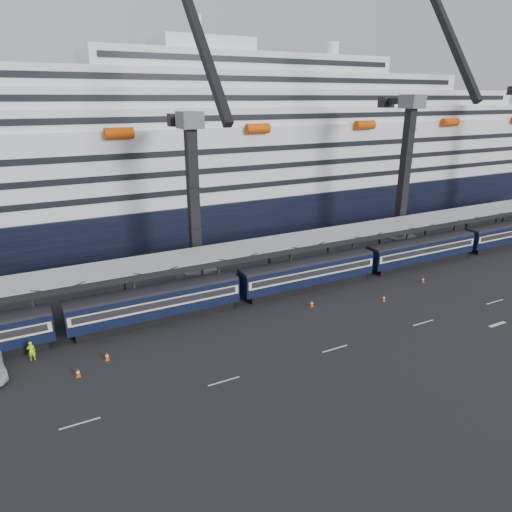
# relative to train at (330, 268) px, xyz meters

# --- Properties ---
(ground) EXTENTS (260.00, 260.00, 0.00)m
(ground) POSITION_rel_train_xyz_m (4.65, -10.00, -2.20)
(ground) COLOR black
(ground) RESTS_ON ground
(lane_markings) EXTENTS (111.00, 4.27, 0.02)m
(lane_markings) POSITION_rel_train_xyz_m (12.80, -15.23, -2.19)
(lane_markings) COLOR beige
(lane_markings) RESTS_ON ground
(train) EXTENTS (133.05, 3.00, 4.05)m
(train) POSITION_rel_train_xyz_m (0.00, 0.00, 0.00)
(train) COLOR black
(train) RESTS_ON ground
(canopy) EXTENTS (130.00, 6.25, 5.53)m
(canopy) POSITION_rel_train_xyz_m (4.65, 4.00, 3.05)
(canopy) COLOR gray
(canopy) RESTS_ON ground
(cruise_ship) EXTENTS (214.09, 28.84, 34.00)m
(cruise_ship) POSITION_rel_train_xyz_m (3.57, 35.99, 10.14)
(cruise_ship) COLOR black
(cruise_ship) RESTS_ON ground
(crane_dark_near) EXTENTS (4.50, 17.75, 35.08)m
(crane_dark_near) POSITION_rel_train_xyz_m (-15.35, 8.59, 9.73)
(crane_dark_near) COLOR #505358
(crane_dark_near) RESTS_ON ground
(crane_dark_mid) EXTENTS (4.50, 18.24, 39.64)m
(crane_dark_mid) POSITION_rel_train_xyz_m (19.65, 7.59, 11.16)
(crane_dark_mid) COLOR #505358
(crane_dark_mid) RESTS_ON ground
(worker) EXTENTS (0.77, 0.56, 1.97)m
(worker) POSITION_rel_train_xyz_m (-36.13, -2.53, -1.22)
(worker) COLOR #B8FF0D
(worker) RESTS_ON ground
(traffic_cone_a) EXTENTS (0.43, 0.43, 0.86)m
(traffic_cone_a) POSITION_rel_train_xyz_m (-32.64, -7.39, -1.78)
(traffic_cone_a) COLOR #D54406
(traffic_cone_a) RESTS_ON ground
(traffic_cone_b) EXTENTS (0.43, 0.43, 0.86)m
(traffic_cone_b) POSITION_rel_train_xyz_m (-29.83, -5.75, -1.77)
(traffic_cone_b) COLOR #D54406
(traffic_cone_b) RESTS_ON ground
(traffic_cone_c) EXTENTS (0.41, 0.41, 0.82)m
(traffic_cone_c) POSITION_rel_train_xyz_m (-5.99, -4.85, -1.79)
(traffic_cone_c) COLOR #D54406
(traffic_cone_c) RESTS_ON ground
(traffic_cone_d) EXTENTS (0.40, 0.40, 0.79)m
(traffic_cone_d) POSITION_rel_train_xyz_m (2.75, -7.57, -1.81)
(traffic_cone_d) COLOR #D54406
(traffic_cone_d) RESTS_ON ground
(traffic_cone_e) EXTENTS (0.38, 0.38, 0.76)m
(traffic_cone_e) POSITION_rel_train_xyz_m (11.57, -5.42, -1.83)
(traffic_cone_e) COLOR #D54406
(traffic_cone_e) RESTS_ON ground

